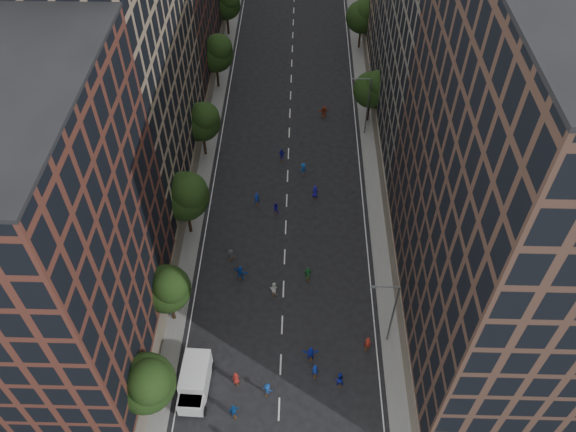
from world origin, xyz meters
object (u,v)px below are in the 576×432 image
(streetlamp_near, at_px, (391,311))
(cargo_van, at_px, (195,381))
(skater_1, at_px, (315,370))
(skater_2, at_px, (339,379))
(streetlamp_far, at_px, (366,103))

(streetlamp_near, relative_size, cargo_van, 1.62)
(cargo_van, bearing_deg, skater_1, 11.04)
(streetlamp_near, relative_size, skater_1, 5.00)
(streetlamp_near, height_order, skater_2, streetlamp_near)
(skater_1, xyz_separation_m, skater_2, (2.27, -0.84, 0.02))
(skater_1, bearing_deg, skater_2, 158.34)
(streetlamp_far, relative_size, cargo_van, 1.62)
(cargo_van, bearing_deg, streetlamp_near, 19.81)
(streetlamp_near, distance_m, skater_1, 9.18)
(streetlamp_far, distance_m, skater_2, 38.39)
(cargo_van, xyz_separation_m, skater_2, (13.41, 0.86, -0.61))
(cargo_van, distance_m, skater_1, 11.28)
(streetlamp_far, height_order, skater_2, streetlamp_far)
(skater_1, bearing_deg, cargo_van, 7.19)
(streetlamp_near, height_order, cargo_van, streetlamp_near)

